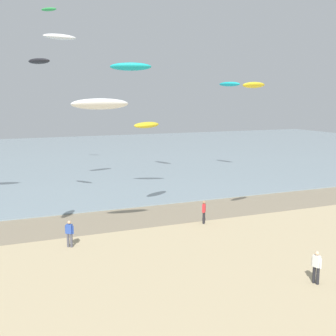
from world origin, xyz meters
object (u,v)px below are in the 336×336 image
(person_mid_beach, at_px, (316,266))
(kite_aloft_3, at_px, (254,85))
(person_by_waterline, at_px, (70,233))
(kite_aloft_5, at_px, (39,61))
(person_nearest_camera, at_px, (204,211))
(kite_aloft_7, at_px, (49,9))
(kite_aloft_9, at_px, (131,67))
(kite_aloft_1, at_px, (100,104))
(kite_aloft_4, at_px, (147,125))
(kite_aloft_11, at_px, (230,84))
(kite_aloft_0, at_px, (60,37))

(person_mid_beach, relative_size, kite_aloft_3, 0.77)
(person_by_waterline, height_order, kite_aloft_5, kite_aloft_5)
(person_nearest_camera, xyz_separation_m, kite_aloft_7, (-6.81, 25.06, 18.19))
(kite_aloft_5, relative_size, kite_aloft_9, 0.70)
(kite_aloft_1, bearing_deg, kite_aloft_4, 56.63)
(kite_aloft_7, bearing_deg, kite_aloft_3, -29.05)
(person_by_waterline, xyz_separation_m, kite_aloft_1, (1.92, -0.83, 7.97))
(person_nearest_camera, distance_m, kite_aloft_7, 31.71)
(person_nearest_camera, relative_size, kite_aloft_11, 0.54)
(kite_aloft_3, bearing_deg, kite_aloft_7, -91.62)
(kite_aloft_1, distance_m, kite_aloft_3, 10.46)
(kite_aloft_9, bearing_deg, kite_aloft_11, 53.64)
(kite_aloft_0, distance_m, kite_aloft_7, 11.88)
(person_mid_beach, bearing_deg, person_nearest_camera, 90.67)
(person_nearest_camera, bearing_deg, kite_aloft_0, 118.51)
(kite_aloft_5, distance_m, kite_aloft_7, 18.04)
(kite_aloft_1, xyz_separation_m, kite_aloft_11, (20.95, 20.03, 1.93))
(kite_aloft_1, bearing_deg, person_mid_beach, -42.57)
(kite_aloft_1, height_order, kite_aloft_7, kite_aloft_7)
(person_mid_beach, relative_size, kite_aloft_9, 0.49)
(person_nearest_camera, relative_size, kite_aloft_0, 0.53)
(kite_aloft_5, xyz_separation_m, kite_aloft_11, (22.94, 9.04, -1.29))
(kite_aloft_3, xyz_separation_m, kite_aloft_4, (-4.98, 7.20, -2.95))
(kite_aloft_7, bearing_deg, person_by_waterline, -54.02)
(person_mid_beach, xyz_separation_m, kite_aloft_5, (-10.39, 20.60, 11.20))
(kite_aloft_3, relative_size, kite_aloft_4, 0.75)
(person_by_waterline, height_order, kite_aloft_3, kite_aloft_3)
(kite_aloft_4, relative_size, kite_aloft_7, 1.51)
(kite_aloft_5, bearing_deg, person_mid_beach, 175.52)
(kite_aloft_4, height_order, kite_aloft_9, kite_aloft_9)
(kite_aloft_1, bearing_deg, person_nearest_camera, 21.13)
(kite_aloft_1, distance_m, kite_aloft_4, 8.63)
(person_by_waterline, distance_m, kite_aloft_3, 15.41)
(person_nearest_camera, distance_m, kite_aloft_11, 24.03)
(kite_aloft_1, relative_size, kite_aloft_3, 1.54)
(person_mid_beach, bearing_deg, kite_aloft_7, 100.67)
(person_mid_beach, height_order, kite_aloft_7, kite_aloft_7)
(kite_aloft_3, bearing_deg, person_nearest_camera, -73.15)
(person_by_waterline, height_order, kite_aloft_4, kite_aloft_4)
(person_nearest_camera, relative_size, kite_aloft_1, 0.50)
(person_nearest_camera, bearing_deg, kite_aloft_11, 54.58)
(person_by_waterline, bearing_deg, kite_aloft_3, -7.04)
(person_mid_beach, bearing_deg, kite_aloft_3, 77.53)
(kite_aloft_4, distance_m, kite_aloft_5, 9.97)
(kite_aloft_0, relative_size, kite_aloft_11, 1.02)
(kite_aloft_4, bearing_deg, kite_aloft_5, 115.83)
(kite_aloft_4, distance_m, kite_aloft_11, 20.94)
(kite_aloft_1, xyz_separation_m, kite_aloft_4, (5.39, 6.51, -1.75))
(person_by_waterline, xyz_separation_m, kite_aloft_4, (7.31, 5.69, 6.22))
(person_nearest_camera, distance_m, person_mid_beach, 11.80)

